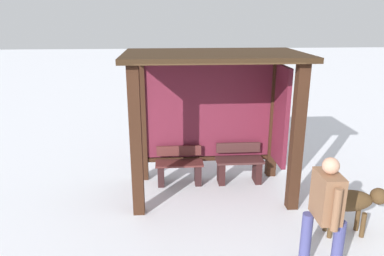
{
  "coord_description": "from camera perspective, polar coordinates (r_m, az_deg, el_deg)",
  "views": [
    {
      "loc": [
        -0.79,
        -6.15,
        3.17
      ],
      "look_at": [
        -0.38,
        -0.16,
        1.3
      ],
      "focal_mm": 34.25,
      "sensor_mm": 36.0,
      "label": 1
    }
  ],
  "objects": [
    {
      "name": "dog",
      "position": [
        5.97,
        23.59,
        -10.47
      ],
      "size": [
        1.15,
        0.32,
        0.74
      ],
      "color": "#4E371E",
      "rests_on": "ground"
    },
    {
      "name": "ground_plane",
      "position": [
        6.96,
        3.06,
        -9.85
      ],
      "size": [
        60.0,
        60.0,
        0.0
      ],
      "primitive_type": "plane",
      "color": "silver"
    },
    {
      "name": "bus_shelter",
      "position": [
        6.58,
        4.04,
        4.8
      ],
      "size": [
        3.02,
        1.77,
        2.56
      ],
      "color": "#371F13",
      "rests_on": "ground"
    },
    {
      "name": "person_walking",
      "position": [
        4.89,
        20.12,
        -11.43
      ],
      "size": [
        0.47,
        0.64,
        1.56
      ],
      "color": "#8C6043",
      "rests_on": "ground"
    },
    {
      "name": "bench_left_inside",
      "position": [
        7.14,
        -1.98,
        -6.27
      ],
      "size": [
        0.92,
        0.36,
        0.73
      ],
      "color": "#562624",
      "rests_on": "ground"
    },
    {
      "name": "bench_center_inside",
      "position": [
        7.26,
        7.34,
        -5.85
      ],
      "size": [
        0.92,
        0.39,
        0.76
      ],
      "color": "#452625",
      "rests_on": "ground"
    }
  ]
}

